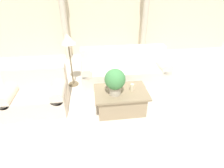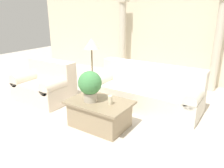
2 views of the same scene
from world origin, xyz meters
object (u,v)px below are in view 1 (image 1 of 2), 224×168
object	(u,v)px
loveseat	(37,93)
potted_plant	(115,81)
coffee_table	(121,100)
sofa_long	(124,69)
floor_lamp	(68,43)

from	to	relation	value
loveseat	potted_plant	world-z (taller)	potted_plant
coffee_table	potted_plant	xyz separation A→B (m)	(-0.14, -0.08, 0.55)
sofa_long	coffee_table	size ratio (longest dim) A/B	2.10
floor_lamp	potted_plant	bearing A→B (deg)	-53.34
sofa_long	loveseat	distance (m)	2.33
sofa_long	floor_lamp	world-z (taller)	floor_lamp
coffee_table	potted_plant	world-z (taller)	potted_plant
sofa_long	floor_lamp	bearing A→B (deg)	-177.07
coffee_table	floor_lamp	distance (m)	1.88
loveseat	sofa_long	bearing A→B (deg)	23.90
coffee_table	floor_lamp	world-z (taller)	floor_lamp
sofa_long	floor_lamp	xyz separation A→B (m)	(-1.42, -0.07, 0.82)
sofa_long	potted_plant	world-z (taller)	potted_plant
potted_plant	loveseat	bearing A→B (deg)	165.98
loveseat	floor_lamp	world-z (taller)	floor_lamp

